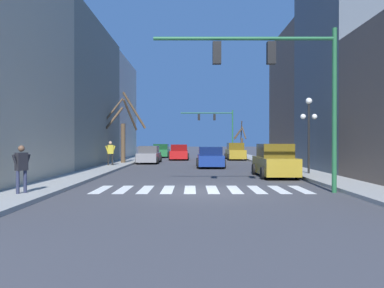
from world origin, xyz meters
TOP-DOWN VIEW (x-y plane):
  - ground_plane at (0.00, 0.00)m, footprint 240.00×240.00m
  - sidewalk_left at (-6.33, 0.00)m, footprint 2.06×90.00m
  - sidewalk_right at (6.33, 0.00)m, footprint 2.06×90.00m
  - building_row_left at (-10.36, 13.32)m, footprint 6.00×38.55m
  - building_row_right at (10.36, 9.97)m, footprint 6.00×29.09m
  - crosswalk_stripes at (0.00, 0.84)m, footprint 8.55×2.60m
  - traffic_signal_near at (3.04, -0.06)m, footprint 6.98×0.28m
  - traffic_signal_far at (3.00, 35.63)m, footprint 7.02×0.28m
  - street_lamp_right_corner at (6.21, 6.75)m, footprint 0.95×0.36m
  - car_driving_toward_lane at (1.00, 13.84)m, footprint 2.08×4.62m
  - car_parked_left_near at (4.19, 25.15)m, footprint 1.97×4.84m
  - car_parked_right_far at (-4.13, 31.10)m, footprint 2.10×4.58m
  - car_at_intersection at (-1.71, 24.87)m, footprint 2.05×4.20m
  - car_driving_away_lane at (4.17, 6.20)m, footprint 2.02×4.35m
  - car_parked_left_far at (-4.20, 19.08)m, footprint 1.96×4.84m
  - pedestrian_on_left_sidewalk at (-6.52, 13.85)m, footprint 0.75×0.38m
  - pedestrian_waiting_at_curb at (-6.30, -1.31)m, footprint 0.43×0.66m
  - street_tree_left_far at (6.24, 35.63)m, footprint 1.57×2.36m
  - street_tree_left_mid at (-6.11, 17.33)m, footprint 3.49×3.20m

SIDE VIEW (x-z plane):
  - ground_plane at x=0.00m, z-range 0.00..0.00m
  - crosswalk_stripes at x=0.00m, z-range 0.00..0.01m
  - sidewalk_left at x=-6.33m, z-range 0.00..0.15m
  - sidewalk_right at x=6.33m, z-range 0.00..0.15m
  - car_parked_left_far at x=-4.20m, z-range -0.04..1.49m
  - car_driving_toward_lane at x=1.00m, z-range -0.04..1.49m
  - car_at_intersection at x=-1.71m, z-range -0.05..1.56m
  - car_parked_right_far at x=-4.13m, z-range -0.05..1.56m
  - car_parked_left_near at x=4.19m, z-range -0.07..1.72m
  - car_driving_away_lane at x=4.17m, z-range -0.07..1.75m
  - pedestrian_waiting_at_curb at x=-6.30m, z-range 0.30..1.97m
  - pedestrian_on_left_sidewalk at x=-6.52m, z-range 0.32..2.12m
  - street_tree_left_far at x=6.24m, z-range -0.20..4.34m
  - street_tree_left_mid at x=-6.11m, z-range -0.08..5.94m
  - street_lamp_right_corner at x=6.21m, z-range 1.04..5.29m
  - traffic_signal_far at x=3.00m, z-range 1.40..7.51m
  - traffic_signal_near at x=3.04m, z-range 1.43..7.69m
  - building_row_left at x=-10.36m, z-range -0.09..10.91m
  - building_row_right at x=10.36m, z-range -1.35..12.62m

